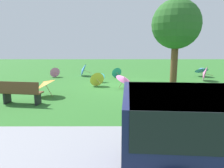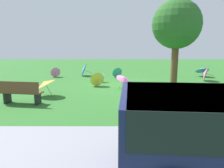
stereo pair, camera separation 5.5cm
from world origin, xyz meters
TOP-DOWN VIEW (x-y plane):
  - ground at (0.00, 0.00)m, footprint 40.00×40.00m
  - park_bench at (4.44, 3.44)m, footprint 1.65×0.71m
  - shade_tree at (-2.44, -0.16)m, footprint 2.58×2.58m
  - parasol_pink_0 at (-4.83, -1.77)m, footprint 0.83×0.95m
  - parasol_orange_2 at (3.90, 2.22)m, footprint 0.96×0.99m
  - parasol_teal_0 at (1.72, -1.18)m, footprint 0.83×0.80m
  - parasol_pink_2 at (4.91, -3.24)m, footprint 0.73×0.71m
  - parasol_blue_0 at (-1.41, 3.10)m, footprint 0.86×1.01m
  - parasol_blue_1 at (3.03, -3.76)m, footprint 0.92×0.94m
  - parasol_pink_3 at (0.34, 0.64)m, footprint 1.08×1.09m
  - parasol_blue_2 at (-5.35, -3.45)m, footprint 0.95×0.94m
  - parasol_teal_1 at (0.64, -3.09)m, footprint 0.79×0.74m
  - parasol_yellow_0 at (1.78, -0.07)m, footprint 0.86×0.83m

SIDE VIEW (x-z plane):
  - ground at x=0.00m, z-range 0.00..0.00m
  - parasol_pink_2 at x=4.91m, z-range 0.00..0.69m
  - parasol_teal_1 at x=0.64m, z-range 0.00..0.72m
  - parasol_teal_0 at x=1.72m, z-range 0.05..0.68m
  - parasol_blue_0 at x=-1.41m, z-range 0.00..0.78m
  - parasol_yellow_0 at x=1.78m, z-range 0.00..0.80m
  - parasol_blue_1 at x=3.03m, z-range 0.00..0.91m
  - parasol_pink_0 at x=-4.83m, z-range 0.00..0.92m
  - park_bench at x=4.44m, z-range 0.01..0.92m
  - parasol_blue_2 at x=-5.35m, z-range 0.10..0.91m
  - parasol_pink_3 at x=0.34m, z-range 0.14..0.94m
  - parasol_orange_2 at x=3.90m, z-range 0.15..1.04m
  - shade_tree at x=-2.44m, z-range 0.96..5.55m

